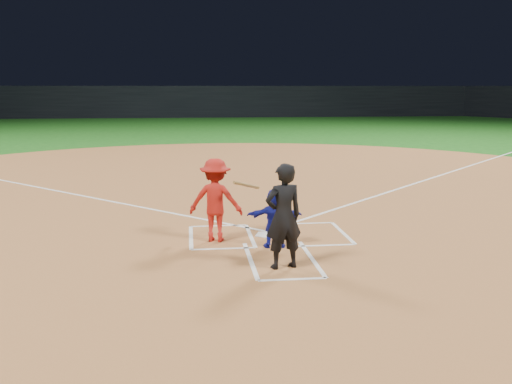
{
  "coord_description": "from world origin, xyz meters",
  "views": [
    {
      "loc": [
        -1.59,
        -11.34,
        3.02
      ],
      "look_at": [
        -0.3,
        -0.4,
        1.0
      ],
      "focal_mm": 40.0,
      "sensor_mm": 36.0,
      "label": 1
    }
  ],
  "objects": [
    {
      "name": "home_plate_dirt",
      "position": [
        0.0,
        6.0,
        0.01
      ],
      "size": [
        28.0,
        28.0,
        0.01
      ],
      "primitive_type": "cylinder",
      "color": "#9B5F32",
      "rests_on": "ground"
    },
    {
      "name": "chalk_markings",
      "position": [
        0.0,
        5.29,
        0.01
      ],
      "size": [
        28.35,
        17.32,
        0.01
      ],
      "color": "white",
      "rests_on": "home_plate_dirt"
    },
    {
      "name": "umpire",
      "position": [
        -0.05,
        -2.18,
        0.91
      ],
      "size": [
        0.74,
        0.58,
        1.79
      ],
      "primitive_type": "imported",
      "rotation": [
        0.0,
        0.0,
        3.4
      ],
      "color": "black",
      "rests_on": "home_plate_dirt"
    },
    {
      "name": "batter_at_plate",
      "position": [
        -1.09,
        -0.3,
        0.84
      ],
      "size": [
        1.48,
        0.91,
        1.65
      ],
      "color": "#B61B14",
      "rests_on": "home_plate_dirt"
    },
    {
      "name": "home_plate",
      "position": [
        0.0,
        0.0,
        0.02
      ],
      "size": [
        0.6,
        0.6,
        0.02
      ],
      "primitive_type": "cylinder",
      "rotation": [
        0.0,
        0.0,
        3.14
      ],
      "color": "white",
      "rests_on": "home_plate_dirt"
    },
    {
      "name": "stadium_wall_far",
      "position": [
        0.0,
        48.0,
        1.6
      ],
      "size": [
        80.0,
        1.2,
        3.2
      ],
      "primitive_type": "cube",
      "color": "black",
      "rests_on": "ground"
    },
    {
      "name": "ground",
      "position": [
        0.0,
        0.0,
        0.0
      ],
      "size": [
        120.0,
        120.0,
        0.0
      ],
      "primitive_type": "plane",
      "color": "#165415",
      "rests_on": "ground"
    },
    {
      "name": "catcher",
      "position": [
        0.0,
        -0.89,
        0.58
      ],
      "size": [
        1.09,
        0.43,
        1.14
      ],
      "primitive_type": "imported",
      "rotation": [
        0.0,
        0.0,
        3.05
      ],
      "color": "#111791",
      "rests_on": "home_plate_dirt"
    }
  ]
}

